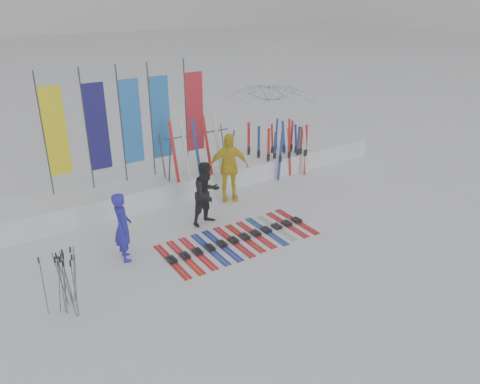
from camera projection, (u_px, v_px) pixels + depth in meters
ground at (271, 259)px, 10.48m from camera, size 120.00×120.00×0.00m
snow_bank at (180, 181)px, 13.90m from camera, size 14.00×1.60×0.60m
person_blue at (123, 227)px, 10.18m from camera, size 0.46×0.63×1.60m
person_black at (207, 194)px, 11.76m from camera, size 0.92×0.78×1.65m
person_yellow at (228, 167)px, 13.06m from camera, size 1.24×0.84×1.95m
tent_canopy at (271, 122)px, 15.95m from camera, size 3.20×3.25×2.73m
ski_row at (238, 239)px, 11.23m from camera, size 3.73×1.69×0.07m
pole_cluster at (65, 282)px, 8.59m from camera, size 0.66×0.57×1.25m
feather_flags at (129, 122)px, 12.64m from camera, size 4.49×0.20×3.20m
ski_rack at (198, 147)px, 13.38m from camera, size 2.04×0.80×1.23m
upright_skis at (283, 149)px, 15.06m from camera, size 1.56×1.15×1.69m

